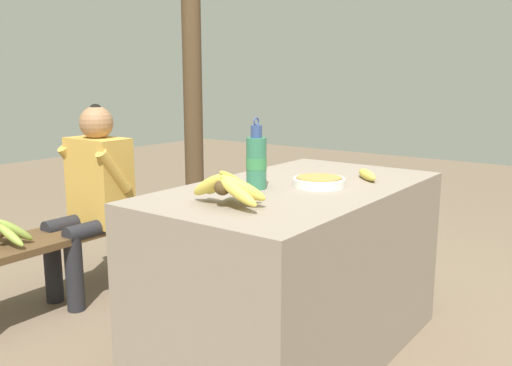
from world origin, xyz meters
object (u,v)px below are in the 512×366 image
banana_bunch_green (6,231)px  support_post_far (192,66)px  banana_bunch_ripe (229,187)px  seated_vendor (93,189)px  wooden_bench (76,239)px  loose_banana_front (367,175)px  serving_bowl (319,181)px  water_bottle (256,161)px

banana_bunch_green → support_post_far: (1.71, 0.38, 0.80)m
banana_bunch_ripe → seated_vendor: size_ratio=0.32×
banana_bunch_ripe → wooden_bench: 1.36m
support_post_far → banana_bunch_green: bearing=-167.5°
loose_banana_front → support_post_far: (0.82, 1.80, 0.50)m
serving_bowl → banana_bunch_green: serving_bowl is taller
loose_banana_front → wooden_bench: 1.57m
water_bottle → loose_banana_front: bearing=-31.5°
banana_bunch_ripe → serving_bowl: size_ratio=1.54×
banana_bunch_green → wooden_bench: bearing=-0.2°
wooden_bench → seated_vendor: size_ratio=1.43×
support_post_far → seated_vendor: bearing=-161.5°
banana_bunch_green → support_post_far: 1.92m
serving_bowl → support_post_far: support_post_far is taller
seated_vendor → banana_bunch_green: bearing=-3.7°
loose_banana_front → seated_vendor: size_ratio=0.16×
serving_bowl → water_bottle: 0.28m
loose_banana_front → banana_bunch_green: 1.70m
wooden_bench → support_post_far: support_post_far is taller
seated_vendor → serving_bowl: bearing=96.8°
water_bottle → loose_banana_front: water_bottle is taller
loose_banana_front → banana_bunch_green: bearing=121.8°
loose_banana_front → support_post_far: support_post_far is taller
water_bottle → banana_bunch_green: (-0.44, 1.15, -0.39)m
banana_bunch_ripe → support_post_far: bearing=46.1°
loose_banana_front → water_bottle: bearing=148.5°
water_bottle → support_post_far: (1.27, 1.53, 0.41)m
banana_bunch_ripe → water_bottle: (0.30, 0.10, 0.04)m
wooden_bench → banana_bunch_green: 0.40m
wooden_bench → seated_vendor: 0.28m
water_bottle → wooden_bench: 1.26m
serving_bowl → wooden_bench: serving_bowl is taller
banana_bunch_ripe → serving_bowl: bearing=-9.4°
banana_bunch_ripe → serving_bowl: 0.49m
water_bottle → wooden_bench: bearing=93.1°
water_bottle → wooden_bench: size_ratio=0.19×
banana_bunch_ripe → banana_bunch_green: 1.30m
serving_bowl → support_post_far: (1.08, 1.71, 0.50)m
support_post_far → banana_bunch_ripe: bearing=-133.9°
banana_bunch_green → support_post_far: support_post_far is taller
loose_banana_front → support_post_far: bearing=65.4°
wooden_bench → banana_bunch_green: bearing=179.8°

